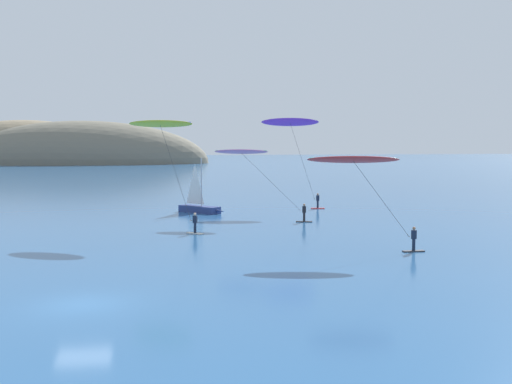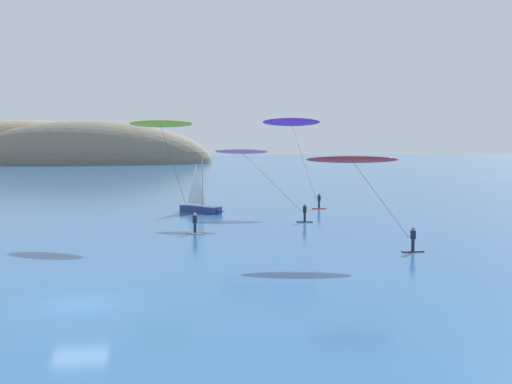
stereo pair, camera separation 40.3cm
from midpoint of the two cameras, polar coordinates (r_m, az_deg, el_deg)
The scene contains 7 objects.
ground_plane at distance 31.01m, azimuth -15.05°, elevation -9.61°, with size 600.00×600.00×0.00m, color #285689.
headland_island at distance 217.67m, azimuth -16.85°, elevation 2.44°, with size 93.37×37.12×28.26m.
sailboat_near at distance 67.00m, azimuth -4.60°, elevation -1.30°, with size 4.72×5.05×5.70m.
kitesurfer_pink at distance 59.54m, azimuth -0.64°, elevation 3.16°, with size 9.01×3.61×6.79m.
kitesurfer_yellow at distance 52.86m, azimuth -8.10°, elevation 5.46°, with size 6.25×4.25×9.23m.
kitesurfer_purple at distance 70.48m, azimuth 3.49°, elevation 5.76°, with size 7.05×2.29×10.03m.
kitesurfer_red at distance 43.63m, azimuth 9.20°, elevation 2.33°, with size 8.00×2.52×6.57m.
Camera 2 is at (3.44, -29.93, 7.53)m, focal length 45.00 mm.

